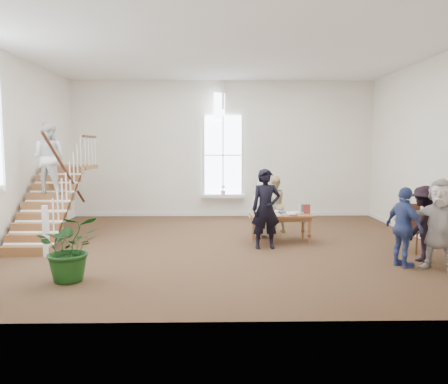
{
  "coord_description": "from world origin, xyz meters",
  "views": [
    {
      "loc": [
        -0.25,
        -10.13,
        2.35
      ],
      "look_at": [
        -0.04,
        0.4,
        1.24
      ],
      "focal_mm": 35.0,
      "sensor_mm": 36.0,
      "label": 1
    }
  ],
  "objects_px": {
    "library_table": "(281,217)",
    "woman_cluster_a": "(404,227)",
    "floor_plant": "(70,248)",
    "woman_cluster_b": "(423,223)",
    "woman_cluster_c": "(440,224)",
    "elderly_woman": "(264,207)",
    "person_yellow": "(273,205)",
    "police_officer": "(266,209)",
    "side_chair": "(408,225)"
  },
  "relations": [
    {
      "from": "library_table",
      "to": "woman_cluster_a",
      "type": "relative_size",
      "value": 0.98
    },
    {
      "from": "floor_plant",
      "to": "woman_cluster_a",
      "type": "bearing_deg",
      "value": 7.06
    },
    {
      "from": "woman_cluster_b",
      "to": "woman_cluster_c",
      "type": "distance_m",
      "value": 0.66
    },
    {
      "from": "elderly_woman",
      "to": "woman_cluster_a",
      "type": "relative_size",
      "value": 0.99
    },
    {
      "from": "floor_plant",
      "to": "person_yellow",
      "type": "bearing_deg",
      "value": 45.27
    },
    {
      "from": "person_yellow",
      "to": "woman_cluster_c",
      "type": "distance_m",
      "value": 4.46
    },
    {
      "from": "police_officer",
      "to": "elderly_woman",
      "type": "xyz_separation_m",
      "value": [
        0.1,
        1.25,
        -0.14
      ]
    },
    {
      "from": "person_yellow",
      "to": "floor_plant",
      "type": "bearing_deg",
      "value": 10.92
    },
    {
      "from": "woman_cluster_a",
      "to": "side_chair",
      "type": "xyz_separation_m",
      "value": [
        0.63,
        1.23,
        -0.18
      ]
    },
    {
      "from": "elderly_woman",
      "to": "person_yellow",
      "type": "xyz_separation_m",
      "value": [
        0.3,
        0.5,
        0.0
      ]
    },
    {
      "from": "library_table",
      "to": "floor_plant",
      "type": "xyz_separation_m",
      "value": [
        -4.12,
        -3.03,
        -0.03
      ]
    },
    {
      "from": "woman_cluster_c",
      "to": "floor_plant",
      "type": "height_order",
      "value": "woman_cluster_c"
    },
    {
      "from": "woman_cluster_b",
      "to": "library_table",
      "type": "bearing_deg",
      "value": -75.69
    },
    {
      "from": "police_officer",
      "to": "side_chair",
      "type": "relative_size",
      "value": 1.71
    },
    {
      "from": "police_officer",
      "to": "elderly_woman",
      "type": "bearing_deg",
      "value": 79.18
    },
    {
      "from": "person_yellow",
      "to": "library_table",
      "type": "bearing_deg",
      "value": 57.87
    },
    {
      "from": "police_officer",
      "to": "floor_plant",
      "type": "relative_size",
      "value": 1.57
    },
    {
      "from": "woman_cluster_a",
      "to": "side_chair",
      "type": "height_order",
      "value": "woman_cluster_a"
    },
    {
      "from": "library_table",
      "to": "person_yellow",
      "type": "relative_size",
      "value": 0.98
    },
    {
      "from": "police_officer",
      "to": "side_chair",
      "type": "xyz_separation_m",
      "value": [
        3.14,
        -0.38,
        -0.31
      ]
    },
    {
      "from": "elderly_woman",
      "to": "woman_cluster_c",
      "type": "xyz_separation_m",
      "value": [
        3.0,
        -3.06,
        0.09
      ]
    },
    {
      "from": "side_chair",
      "to": "elderly_woman",
      "type": "bearing_deg",
      "value": 176.59
    },
    {
      "from": "elderly_woman",
      "to": "woman_cluster_a",
      "type": "distance_m",
      "value": 3.73
    },
    {
      "from": "woman_cluster_c",
      "to": "woman_cluster_b",
      "type": "bearing_deg",
      "value": 128.76
    },
    {
      "from": "woman_cluster_c",
      "to": "side_chair",
      "type": "height_order",
      "value": "woman_cluster_c"
    },
    {
      "from": "woman_cluster_c",
      "to": "side_chair",
      "type": "bearing_deg",
      "value": 127.2
    },
    {
      "from": "police_officer",
      "to": "woman_cluster_a",
      "type": "bearing_deg",
      "value": -38.91
    },
    {
      "from": "woman_cluster_a",
      "to": "side_chair",
      "type": "relative_size",
      "value": 1.46
    },
    {
      "from": "woman_cluster_a",
      "to": "woman_cluster_c",
      "type": "relative_size",
      "value": 0.9
    },
    {
      "from": "police_officer",
      "to": "elderly_woman",
      "type": "relative_size",
      "value": 1.18
    },
    {
      "from": "side_chair",
      "to": "library_table",
      "type": "bearing_deg",
      "value": -176.22
    },
    {
      "from": "woman_cluster_a",
      "to": "person_yellow",
      "type": "bearing_deg",
      "value": 13.0
    },
    {
      "from": "elderly_woman",
      "to": "woman_cluster_b",
      "type": "distance_m",
      "value": 3.84
    },
    {
      "from": "police_officer",
      "to": "woman_cluster_a",
      "type": "xyz_separation_m",
      "value": [
        2.5,
        -1.61,
        -0.13
      ]
    },
    {
      "from": "woman_cluster_b",
      "to": "police_officer",
      "type": "bearing_deg",
      "value": -61.84
    },
    {
      "from": "elderly_woman",
      "to": "person_yellow",
      "type": "height_order",
      "value": "person_yellow"
    },
    {
      "from": "person_yellow",
      "to": "woman_cluster_b",
      "type": "distance_m",
      "value": 3.97
    },
    {
      "from": "library_table",
      "to": "woman_cluster_b",
      "type": "bearing_deg",
      "value": -39.72
    },
    {
      "from": "library_table",
      "to": "woman_cluster_a",
      "type": "bearing_deg",
      "value": -53.07
    },
    {
      "from": "police_officer",
      "to": "floor_plant",
      "type": "height_order",
      "value": "police_officer"
    },
    {
      "from": "police_officer",
      "to": "side_chair",
      "type": "height_order",
      "value": "police_officer"
    },
    {
      "from": "woman_cluster_a",
      "to": "library_table",
      "type": "bearing_deg",
      "value": 23.26
    },
    {
      "from": "woman_cluster_c",
      "to": "floor_plant",
      "type": "distance_m",
      "value": 6.81
    },
    {
      "from": "woman_cluster_b",
      "to": "side_chair",
      "type": "height_order",
      "value": "woman_cluster_b"
    },
    {
      "from": "person_yellow",
      "to": "police_officer",
      "type": "bearing_deg",
      "value": 42.77
    },
    {
      "from": "elderly_woman",
      "to": "floor_plant",
      "type": "relative_size",
      "value": 1.34
    },
    {
      "from": "library_table",
      "to": "woman_cluster_c",
      "type": "distance_m",
      "value": 3.63
    },
    {
      "from": "woman_cluster_b",
      "to": "floor_plant",
      "type": "height_order",
      "value": "woman_cluster_b"
    },
    {
      "from": "floor_plant",
      "to": "elderly_woman",
      "type": "bearing_deg",
      "value": 43.76
    },
    {
      "from": "side_chair",
      "to": "police_officer",
      "type": "bearing_deg",
      "value": -162.09
    }
  ]
}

